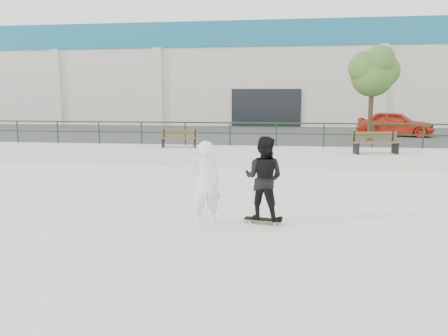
# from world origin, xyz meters

# --- Properties ---
(ground) EXTENTS (120.00, 120.00, 0.00)m
(ground) POSITION_xyz_m (0.00, 0.00, 0.00)
(ground) COLOR white
(ground) RESTS_ON ground
(ledge) EXTENTS (30.00, 3.00, 0.50)m
(ledge) POSITION_xyz_m (0.00, 9.50, 0.25)
(ledge) COLOR silver
(ledge) RESTS_ON ground
(parking_strip) EXTENTS (60.00, 14.00, 0.50)m
(parking_strip) POSITION_xyz_m (0.00, 18.00, 0.25)
(parking_strip) COLOR #313131
(parking_strip) RESTS_ON ground
(railing) EXTENTS (28.00, 0.06, 1.03)m
(railing) POSITION_xyz_m (-0.00, 10.80, 1.24)
(railing) COLOR #153B1B
(railing) RESTS_ON ledge
(commercial_building) EXTENTS (44.20, 16.33, 8.00)m
(commercial_building) POSITION_xyz_m (-0.00, 31.99, 4.58)
(commercial_building) COLOR beige
(commercial_building) RESTS_ON ground
(bench_left) EXTENTS (1.65, 0.64, 0.74)m
(bench_left) POSITION_xyz_m (-3.08, 9.98, 0.87)
(bench_left) COLOR brown
(bench_left) RESTS_ON ledge
(bench_right) EXTENTS (1.87, 0.88, 0.83)m
(bench_right) POSITION_xyz_m (4.72, 8.85, 0.91)
(bench_right) COLOR brown
(bench_right) RESTS_ON ledge
(tree) EXTENTS (2.50, 2.22, 4.45)m
(tree) POSITION_xyz_m (5.44, 13.76, 3.83)
(tree) COLOR #432A21
(tree) RESTS_ON parking_strip
(red_car) EXTENTS (4.29, 2.66, 1.36)m
(red_car) POSITION_xyz_m (7.34, 16.97, 1.18)
(red_car) COLOR red
(red_car) RESTS_ON parking_strip
(skateboard) EXTENTS (0.80, 0.33, 0.09)m
(skateboard) POSITION_xyz_m (0.93, 0.75, 0.07)
(skateboard) COLOR black
(skateboard) RESTS_ON ground
(standing_skater) EXTENTS (0.98, 0.86, 1.71)m
(standing_skater) POSITION_xyz_m (0.93, 0.75, 0.95)
(standing_skater) COLOR black
(standing_skater) RESTS_ON skateboard
(seated_skater) EXTENTS (0.72, 0.56, 1.73)m
(seated_skater) POSITION_xyz_m (-0.25, 0.52, 0.86)
(seated_skater) COLOR white
(seated_skater) RESTS_ON ground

